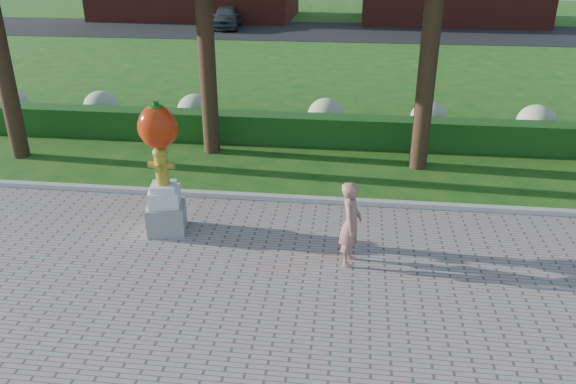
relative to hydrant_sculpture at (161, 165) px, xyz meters
name	(u,v)px	position (x,y,z in m)	size (l,w,h in m)	color
ground	(241,274)	(1.74, -1.33, -1.43)	(100.00, 100.00, 0.00)	#144E13
curb	(267,198)	(1.74, 1.67, -1.36)	(40.00, 0.18, 0.15)	#ADADA5
lawn_hedge	(289,129)	(1.74, 5.67, -1.03)	(24.00, 0.70, 0.80)	#134414
hydrangea_row	(312,114)	(2.31, 6.67, -0.88)	(20.10, 1.10, 0.99)	#B3BC8F
street	(329,31)	(1.74, 26.67, -1.42)	(50.00, 8.00, 0.02)	black
hydrant_sculpture	(161,165)	(0.00, 0.00, 0.00)	(0.84, 0.84, 2.63)	gray
woman	(351,224)	(3.60, -0.78, -0.61)	(0.57, 0.37, 1.56)	#9D6A5A
parked_car	(227,17)	(-4.90, 27.11, -0.71)	(1.65, 4.11, 1.40)	#414349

